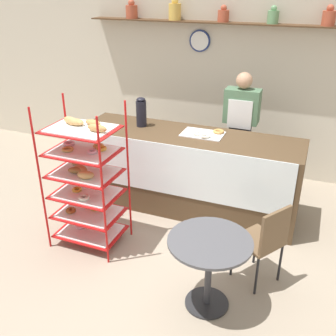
{
  "coord_description": "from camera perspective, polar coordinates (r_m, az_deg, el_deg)",
  "views": [
    {
      "loc": [
        1.41,
        -3.15,
        2.67
      ],
      "look_at": [
        0.0,
        0.36,
        0.84
      ],
      "focal_mm": 42.0,
      "sensor_mm": 36.0,
      "label": 1
    }
  ],
  "objects": [
    {
      "name": "cafe_chair",
      "position": [
        3.77,
        14.03,
        -9.82
      ],
      "size": [
        0.53,
        0.53,
        0.86
      ],
      "rotation": [
        0.0,
        0.0,
        4.14
      ],
      "color": "black",
      "rests_on": "ground_plane"
    },
    {
      "name": "pastry_rack",
      "position": [
        4.19,
        -11.87,
        -1.49
      ],
      "size": [
        0.75,
        0.55,
        1.59
      ],
      "color": "#B71414",
      "rests_on": "ground_plane"
    },
    {
      "name": "cafe_table",
      "position": [
        3.45,
        6.01,
        -12.7
      ],
      "size": [
        0.72,
        0.72,
        0.7
      ],
      "color": "#262628",
      "rests_on": "ground_plane"
    },
    {
      "name": "coffee_carafe",
      "position": [
        4.94,
        -3.9,
        8.09
      ],
      "size": [
        0.13,
        0.13,
        0.37
      ],
      "color": "black",
      "rests_on": "display_counter"
    },
    {
      "name": "back_wall",
      "position": [
        5.88,
        7.64,
        12.85
      ],
      "size": [
        10.0,
        0.3,
        2.7
      ],
      "color": "beige",
      "rests_on": "ground_plane"
    },
    {
      "name": "person_worker",
      "position": [
        5.15,
        10.4,
        5.27
      ],
      "size": [
        0.43,
        0.23,
        1.65
      ],
      "color": "#282833",
      "rests_on": "ground_plane"
    },
    {
      "name": "ground_plane",
      "position": [
        4.36,
        -1.78,
        -11.92
      ],
      "size": [
        14.0,
        14.0,
        0.0
      ],
      "primitive_type": "plane",
      "color": "gray"
    },
    {
      "name": "donut_tray_counter",
      "position": [
        4.7,
        5.35,
        4.98
      ],
      "size": [
        0.49,
        0.33,
        0.05
      ],
      "color": "silver",
      "rests_on": "display_counter"
    },
    {
      "name": "display_counter",
      "position": [
        4.9,
        2.87,
        -0.52
      ],
      "size": [
        2.72,
        0.77,
        0.99
      ],
      "color": "#4C3823",
      "rests_on": "ground_plane"
    }
  ]
}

